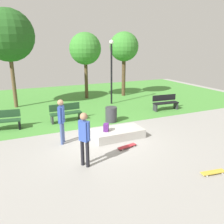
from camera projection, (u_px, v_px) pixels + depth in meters
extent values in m
plane|color=gray|center=(101.00, 140.00, 9.74)|extent=(28.00, 28.00, 0.00)
cube|color=#478C38|center=(61.00, 101.00, 16.57)|extent=(26.60, 12.41, 0.01)
cube|color=#A8A59E|center=(118.00, 133.00, 9.93)|extent=(2.15, 1.09, 0.37)
cube|color=#4C1E66|center=(106.00, 127.00, 9.65)|extent=(0.31, 0.34, 0.32)
cylinder|color=black|center=(83.00, 152.00, 7.58)|extent=(0.12, 0.12, 0.88)
cylinder|color=black|center=(88.00, 154.00, 7.46)|extent=(0.12, 0.12, 0.88)
cube|color=#2D4799|center=(84.00, 131.00, 7.31)|extent=(0.33, 0.38, 0.66)
cylinder|color=#2D4799|center=(80.00, 129.00, 7.39)|extent=(0.09, 0.09, 0.61)
cylinder|color=#2D4799|center=(88.00, 131.00, 7.20)|extent=(0.09, 0.09, 0.61)
sphere|color=#9E7556|center=(84.00, 116.00, 7.17)|extent=(0.24, 0.24, 0.24)
cylinder|color=#3F5184|center=(63.00, 132.00, 9.38)|extent=(0.12, 0.12, 0.88)
cylinder|color=#3F5184|center=(62.00, 134.00, 9.17)|extent=(0.12, 0.12, 0.88)
cube|color=#2D4799|center=(61.00, 114.00, 9.07)|extent=(0.32, 0.38, 0.66)
cylinder|color=#2D4799|center=(62.00, 113.00, 9.22)|extent=(0.09, 0.09, 0.61)
cylinder|color=#2D4799|center=(60.00, 115.00, 8.89)|extent=(0.09, 0.09, 0.61)
sphere|color=#9E7556|center=(60.00, 103.00, 8.93)|extent=(0.24, 0.24, 0.24)
cube|color=#A5262D|center=(127.00, 146.00, 8.94)|extent=(0.82, 0.35, 0.02)
cylinder|color=silver|center=(131.00, 145.00, 9.17)|extent=(0.06, 0.04, 0.06)
cylinder|color=silver|center=(134.00, 146.00, 9.05)|extent=(0.06, 0.04, 0.06)
cylinder|color=silver|center=(120.00, 148.00, 8.86)|extent=(0.06, 0.04, 0.06)
cylinder|color=silver|center=(123.00, 150.00, 8.74)|extent=(0.06, 0.04, 0.06)
cube|color=gold|center=(213.00, 172.00, 7.12)|extent=(0.82, 0.31, 0.02)
cylinder|color=silver|center=(219.00, 171.00, 7.28)|extent=(0.06, 0.04, 0.06)
cylinder|color=silver|center=(222.00, 173.00, 7.13)|extent=(0.06, 0.04, 0.06)
cylinder|color=silver|center=(204.00, 173.00, 7.13)|extent=(0.06, 0.04, 0.06)
cylinder|color=silver|center=(207.00, 176.00, 6.99)|extent=(0.06, 0.04, 0.06)
cube|color=black|center=(166.00, 103.00, 14.10)|extent=(1.63, 0.55, 0.06)
cube|color=black|center=(164.00, 98.00, 14.22)|extent=(1.60, 0.17, 0.36)
cube|color=#2D2D33|center=(176.00, 105.00, 14.41)|extent=(0.11, 0.40, 0.45)
cube|color=#2D2D33|center=(155.00, 108.00, 13.92)|extent=(0.11, 0.40, 0.45)
cube|color=#1E4223|center=(2.00, 121.00, 10.70)|extent=(1.64, 0.62, 0.06)
cube|color=#1E4223|center=(2.00, 114.00, 10.83)|extent=(1.60, 0.25, 0.36)
cube|color=black|center=(20.00, 124.00, 10.98)|extent=(0.13, 0.40, 0.45)
cube|color=#1E4223|center=(66.00, 113.00, 11.95)|extent=(1.62, 0.51, 0.06)
cube|color=#1E4223|center=(65.00, 107.00, 12.06)|extent=(1.60, 0.13, 0.36)
cube|color=#2D2D33|center=(80.00, 116.00, 12.33)|extent=(0.10, 0.40, 0.45)
cube|color=#2D2D33|center=(52.00, 119.00, 11.69)|extent=(0.10, 0.40, 0.45)
cylinder|color=#4C3823|center=(86.00, 79.00, 17.08)|extent=(0.25, 0.25, 2.92)
sphere|color=#387F2D|center=(85.00, 49.00, 16.49)|extent=(2.27, 2.27, 2.27)
cylinder|color=brown|center=(13.00, 80.00, 14.42)|extent=(0.23, 0.23, 3.47)
sphere|color=#23561E|center=(8.00, 35.00, 13.69)|extent=(3.08, 3.08, 3.08)
cylinder|color=#4C3823|center=(124.00, 76.00, 17.95)|extent=(0.28, 0.28, 3.08)
sphere|color=#387F2D|center=(124.00, 47.00, 17.34)|extent=(2.17, 2.17, 2.17)
cylinder|color=black|center=(111.00, 75.00, 15.25)|extent=(0.12, 0.12, 3.90)
sphere|color=silver|center=(111.00, 42.00, 14.68)|extent=(0.28, 0.28, 0.28)
cylinder|color=#333338|center=(111.00, 114.00, 11.94)|extent=(0.60, 0.60, 0.78)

